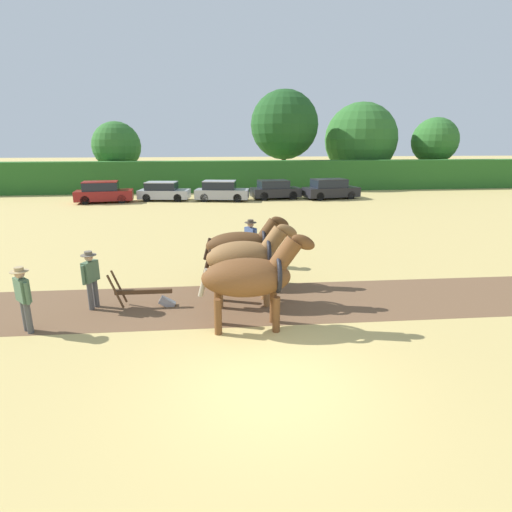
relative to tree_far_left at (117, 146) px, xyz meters
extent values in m
plane|color=tan|center=(9.32, -33.66, -4.04)|extent=(240.00, 240.00, 0.00)
cube|color=brown|center=(3.89, -29.55, -4.04)|extent=(35.19, 4.23, 0.01)
cube|color=#286023|center=(9.32, -2.72, -2.66)|extent=(74.78, 1.89, 2.76)
cylinder|color=#423323|center=(0.00, 0.00, -2.63)|extent=(0.44, 0.44, 2.82)
sphere|color=#2D6628|center=(0.00, 0.00, 0.02)|extent=(4.49, 4.49, 4.49)
cylinder|color=#4C3823|center=(16.15, 0.71, -1.93)|extent=(0.44, 0.44, 4.21)
sphere|color=#1E4C1E|center=(16.15, 0.71, 2.02)|extent=(6.70, 6.70, 6.70)
cylinder|color=#4C3823|center=(24.67, 2.01, -2.74)|extent=(0.44, 0.44, 2.60)
sphere|color=#2D6628|center=(24.67, 2.01, 0.64)|extent=(7.56, 7.56, 7.56)
cylinder|color=#4C3823|center=(32.10, 0.40, -2.42)|extent=(0.44, 0.44, 3.24)
sphere|color=#2D6628|center=(32.10, 0.40, 0.50)|extent=(4.72, 4.72, 4.72)
ellipsoid|color=brown|center=(9.10, -31.28, -2.72)|extent=(2.17, 1.06, 0.94)
cylinder|color=brown|center=(9.80, -31.03, -3.59)|extent=(0.18, 0.18, 0.89)
cylinder|color=brown|center=(9.78, -31.58, -3.59)|extent=(0.18, 0.18, 0.89)
cylinder|color=brown|center=(8.41, -30.99, -3.59)|extent=(0.18, 0.18, 0.89)
cylinder|color=brown|center=(8.39, -31.53, -3.59)|extent=(0.18, 0.18, 0.89)
cylinder|color=brown|center=(10.01, -31.31, -2.20)|extent=(0.87, 0.47, 0.96)
ellipsoid|color=brown|center=(10.45, -31.33, -1.89)|extent=(0.69, 0.28, 0.54)
cube|color=gray|center=(10.20, -31.32, -2.00)|extent=(0.44, 0.09, 0.59)
cylinder|color=gray|center=(8.08, -31.25, -2.82)|extent=(0.30, 0.13, 0.71)
torus|color=black|center=(9.85, -31.31, -2.65)|extent=(0.14, 0.95, 0.95)
ellipsoid|color=brown|center=(9.15, -29.72, -2.69)|extent=(2.04, 1.05, 0.93)
cylinder|color=brown|center=(9.81, -29.47, -3.57)|extent=(0.18, 0.18, 0.93)
cylinder|color=brown|center=(9.79, -30.01, -3.57)|extent=(0.18, 0.18, 0.93)
cylinder|color=brown|center=(8.51, -29.43, -3.57)|extent=(0.18, 0.18, 0.93)
cylinder|color=brown|center=(8.49, -29.97, -3.57)|extent=(0.18, 0.18, 0.93)
cylinder|color=brown|center=(10.00, -29.75, -2.22)|extent=(0.79, 0.47, 0.85)
ellipsoid|color=brown|center=(10.37, -29.76, -1.95)|extent=(0.69, 0.28, 0.54)
cube|color=black|center=(10.17, -29.76, -2.02)|extent=(0.38, 0.09, 0.51)
cylinder|color=black|center=(8.20, -29.69, -2.79)|extent=(0.30, 0.13, 0.71)
torus|color=black|center=(9.85, -29.75, -2.61)|extent=(0.14, 0.95, 0.95)
ellipsoid|color=#513319|center=(9.20, -28.16, -2.74)|extent=(2.15, 0.98, 0.86)
cylinder|color=#513319|center=(9.90, -27.93, -3.58)|extent=(0.18, 0.18, 0.91)
cylinder|color=#513319|center=(9.88, -28.43, -3.58)|extent=(0.18, 0.18, 0.91)
cylinder|color=#513319|center=(8.52, -27.89, -3.58)|extent=(0.18, 0.18, 0.91)
cylinder|color=#513319|center=(8.51, -28.39, -3.58)|extent=(0.18, 0.18, 0.91)
cylinder|color=#513319|center=(10.10, -28.19, -2.29)|extent=(0.75, 0.43, 0.81)
ellipsoid|color=#513319|center=(10.47, -28.20, -2.03)|extent=(0.69, 0.28, 0.54)
cube|color=black|center=(10.26, -28.20, -2.10)|extent=(0.38, 0.09, 0.50)
cylinder|color=black|center=(8.20, -28.13, -2.83)|extent=(0.30, 0.13, 0.71)
torus|color=black|center=(9.94, -28.19, -2.67)|extent=(0.14, 0.89, 0.88)
cube|color=#4C331E|center=(6.41, -29.63, -3.59)|extent=(1.56, 0.15, 0.12)
cube|color=#939399|center=(7.03, -29.65, -3.94)|extent=(0.49, 0.22, 0.39)
cylinder|color=#4C331E|center=(5.71, -29.41, -3.49)|extent=(0.40, 0.07, 0.96)
cylinder|color=#4C331E|center=(5.70, -29.81, -3.49)|extent=(0.40, 0.07, 0.96)
cylinder|color=#4C4C4C|center=(5.09, -29.47, -3.64)|extent=(0.14, 0.14, 0.79)
cylinder|color=#4C4C4C|center=(5.00, -29.65, -3.64)|extent=(0.14, 0.14, 0.79)
cube|color=#4C6B4C|center=(5.04, -29.56, -2.97)|extent=(0.38, 0.50, 0.56)
sphere|color=tan|center=(5.04, -29.56, -2.58)|extent=(0.21, 0.21, 0.21)
cylinder|color=#4C6B4C|center=(5.16, -29.31, -2.99)|extent=(0.09, 0.09, 0.53)
cylinder|color=#4C6B4C|center=(4.92, -29.81, -2.99)|extent=(0.09, 0.09, 0.53)
cylinder|color=#665B4C|center=(5.04, -29.56, -2.51)|extent=(0.41, 0.41, 0.02)
cylinder|color=#665B4C|center=(5.04, -29.56, -2.46)|extent=(0.20, 0.20, 0.10)
cylinder|color=#4C4C4C|center=(9.71, -26.05, -3.62)|extent=(0.14, 0.14, 0.84)
cylinder|color=#4C4C4C|center=(9.83, -26.24, -3.62)|extent=(0.14, 0.14, 0.84)
cube|color=#3D5184|center=(9.77, -26.14, -2.90)|extent=(0.44, 0.52, 0.60)
sphere|color=tan|center=(9.77, -26.14, -2.48)|extent=(0.23, 0.23, 0.23)
cylinder|color=#3D5184|center=(9.62, -25.90, -2.92)|extent=(0.09, 0.09, 0.56)
cylinder|color=#3D5184|center=(9.93, -26.39, -2.92)|extent=(0.09, 0.09, 0.56)
cylinder|color=#42382D|center=(9.77, -26.14, -2.41)|extent=(0.43, 0.43, 0.02)
cylinder|color=#42382D|center=(9.77, -26.14, -2.36)|extent=(0.22, 0.22, 0.10)
cylinder|color=#4C4C4C|center=(3.77, -30.77, -3.64)|extent=(0.14, 0.14, 0.80)
cylinder|color=#4C4C4C|center=(3.91, -30.92, -3.64)|extent=(0.14, 0.14, 0.80)
cube|color=#4C6B4C|center=(3.84, -30.84, -2.96)|extent=(0.46, 0.48, 0.56)
sphere|color=tan|center=(3.84, -30.84, -2.56)|extent=(0.22, 0.22, 0.22)
cylinder|color=#4C6B4C|center=(3.65, -30.64, -2.98)|extent=(0.09, 0.09, 0.53)
cylinder|color=#4C6B4C|center=(4.03, -31.05, -2.98)|extent=(0.09, 0.09, 0.53)
cylinder|color=tan|center=(3.84, -30.84, -2.50)|extent=(0.41, 0.41, 0.02)
cylinder|color=tan|center=(3.84, -30.84, -2.45)|extent=(0.21, 0.21, 0.10)
cube|color=maroon|center=(0.57, -8.81, -3.49)|extent=(4.31, 2.19, 0.74)
cube|color=black|center=(0.37, -8.83, -2.81)|extent=(2.64, 1.83, 0.62)
cube|color=maroon|center=(0.37, -8.83, -2.47)|extent=(2.64, 1.83, 0.06)
cylinder|color=black|center=(1.76, -7.91, -3.71)|extent=(0.67, 0.29, 0.65)
cylinder|color=black|center=(1.93, -9.41, -3.71)|extent=(0.67, 0.29, 0.65)
cylinder|color=black|center=(-0.79, -8.20, -3.71)|extent=(0.67, 0.29, 0.65)
cylinder|color=black|center=(-0.62, -9.70, -3.71)|extent=(0.67, 0.29, 0.65)
cube|color=#A8A8B2|center=(4.97, -8.23, -3.54)|extent=(4.07, 2.29, 0.67)
cube|color=black|center=(4.77, -8.20, -2.92)|extent=(2.52, 1.89, 0.56)
cube|color=#A8A8B2|center=(4.77, -8.20, -2.62)|extent=(2.52, 1.89, 0.06)
cylinder|color=black|center=(6.26, -7.64, -3.73)|extent=(0.64, 0.30, 0.61)
cylinder|color=black|center=(6.04, -9.16, -3.73)|extent=(0.64, 0.30, 0.61)
cylinder|color=black|center=(3.89, -7.30, -3.73)|extent=(0.64, 0.30, 0.61)
cylinder|color=black|center=(3.67, -8.82, -3.73)|extent=(0.64, 0.30, 0.61)
cube|color=#9E9EA8|center=(9.46, -8.95, -3.50)|extent=(4.33, 2.44, 0.71)
cube|color=black|center=(9.26, -8.92, -2.85)|extent=(2.69, 1.97, 0.60)
cube|color=#9E9EA8|center=(9.26, -8.92, -2.52)|extent=(2.69, 1.97, 0.06)
cylinder|color=black|center=(10.84, -8.44, -3.72)|extent=(0.67, 0.33, 0.64)
cylinder|color=black|center=(10.57, -9.92, -3.72)|extent=(0.67, 0.33, 0.64)
cylinder|color=black|center=(8.35, -7.98, -3.72)|extent=(0.67, 0.33, 0.64)
cylinder|color=black|center=(8.08, -9.47, -3.72)|extent=(0.67, 0.33, 0.64)
cube|color=black|center=(13.78, -8.34, -3.51)|extent=(4.04, 2.30, 0.69)
cube|color=black|center=(13.59, -8.36, -2.89)|extent=(2.49, 1.93, 0.56)
cube|color=black|center=(13.59, -8.36, -2.58)|extent=(2.49, 1.93, 0.06)
cylinder|color=black|center=(14.87, -7.39, -3.70)|extent=(0.70, 0.30, 0.67)
cylinder|color=black|center=(15.06, -9.01, -3.70)|extent=(0.70, 0.30, 0.67)
cylinder|color=black|center=(12.50, -7.68, -3.70)|extent=(0.70, 0.30, 0.67)
cylinder|color=black|center=(12.69, -9.29, -3.70)|extent=(0.70, 0.30, 0.67)
cube|color=black|center=(18.24, -8.86, -3.49)|extent=(4.62, 2.51, 0.73)
cube|color=black|center=(18.03, -8.90, -2.82)|extent=(2.86, 2.04, 0.61)
cube|color=black|center=(18.03, -8.90, -2.48)|extent=(2.86, 2.04, 0.06)
cylinder|color=black|center=(19.45, -7.85, -3.71)|extent=(0.69, 0.33, 0.67)
cylinder|color=black|center=(19.71, -9.41, -3.71)|extent=(0.69, 0.33, 0.67)
cylinder|color=black|center=(16.77, -8.31, -3.71)|extent=(0.69, 0.33, 0.67)
cylinder|color=black|center=(17.04, -9.87, -3.71)|extent=(0.69, 0.33, 0.67)
camera|label=1|loc=(8.21, -40.25, 0.39)|focal=28.00mm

